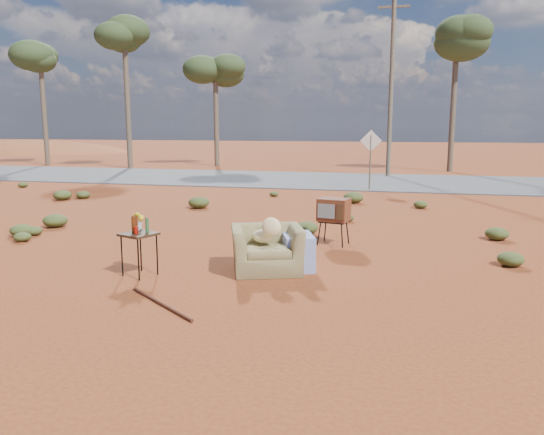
# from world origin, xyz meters

# --- Properties ---
(ground) EXTENTS (140.00, 140.00, 0.00)m
(ground) POSITION_xyz_m (0.00, 0.00, 0.00)
(ground) COLOR brown
(ground) RESTS_ON ground
(highway) EXTENTS (140.00, 7.00, 0.04)m
(highway) POSITION_xyz_m (0.00, 15.00, 0.02)
(highway) COLOR #565659
(highway) RESTS_ON ground
(dirt_mound) EXTENTS (26.00, 18.00, 2.00)m
(dirt_mound) POSITION_xyz_m (-30.00, 34.00, 0.00)
(dirt_mound) COLOR #9E4826
(dirt_mound) RESTS_ON ground
(armchair) EXTENTS (1.47, 1.25, 0.99)m
(armchair) POSITION_xyz_m (0.65, 0.56, 0.46)
(armchair) COLOR olive
(armchair) RESTS_ON ground
(tv_unit) EXTENTS (0.66, 0.57, 0.93)m
(tv_unit) POSITION_xyz_m (1.37, 2.73, 0.69)
(tv_unit) COLOR black
(tv_unit) RESTS_ON ground
(side_table) EXTENTS (0.62, 0.62, 0.97)m
(side_table) POSITION_xyz_m (-1.35, -0.19, 0.71)
(side_table) COLOR #382314
(side_table) RESTS_ON ground
(rusty_bar) EXTENTS (1.33, 1.03, 0.04)m
(rusty_bar) POSITION_xyz_m (-0.39, -1.45, 0.02)
(rusty_bar) COLOR #532216
(rusty_bar) RESTS_ON ground
(road_sign) EXTENTS (0.78, 0.06, 2.19)m
(road_sign) POSITION_xyz_m (1.50, 12.00, 1.50)
(road_sign) COLOR brown
(road_sign) RESTS_ON ground
(eucalyptus_far_left) EXTENTS (3.20, 3.20, 7.10)m
(eucalyptus_far_left) POSITION_xyz_m (-18.00, 20.00, 5.94)
(eucalyptus_far_left) COLOR brown
(eucalyptus_far_left) RESTS_ON ground
(eucalyptus_left) EXTENTS (3.20, 3.20, 8.10)m
(eucalyptus_left) POSITION_xyz_m (-12.00, 19.00, 6.92)
(eucalyptus_left) COLOR brown
(eucalyptus_left) RESTS_ON ground
(eucalyptus_near_left) EXTENTS (3.20, 3.20, 6.60)m
(eucalyptus_near_left) POSITION_xyz_m (-8.00, 22.00, 5.45)
(eucalyptus_near_left) COLOR brown
(eucalyptus_near_left) RESTS_ON ground
(eucalyptus_center) EXTENTS (3.20, 3.20, 7.60)m
(eucalyptus_center) POSITION_xyz_m (5.00, 21.00, 6.43)
(eucalyptus_center) COLOR brown
(eucalyptus_center) RESTS_ON ground
(utility_pole_center) EXTENTS (1.40, 0.20, 8.00)m
(utility_pole_center) POSITION_xyz_m (2.00, 17.50, 4.15)
(utility_pole_center) COLOR brown
(utility_pole_center) RESTS_ON ground
(scrub_patch) EXTENTS (17.49, 8.07, 0.33)m
(scrub_patch) POSITION_xyz_m (-0.82, 4.41, 0.14)
(scrub_patch) COLOR #445023
(scrub_patch) RESTS_ON ground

